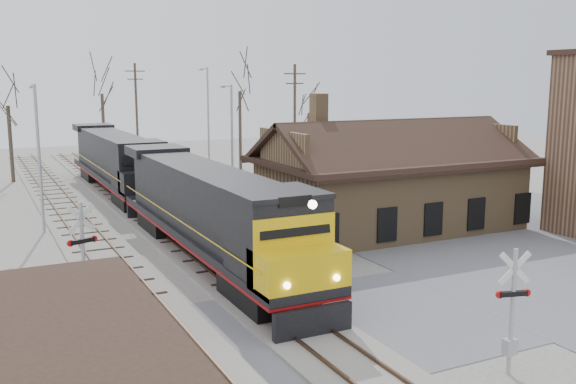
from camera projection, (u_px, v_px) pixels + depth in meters
name	position (u px, v px, depth m)	size (l,w,h in m)	color
ground	(305.00, 333.00, 22.30)	(140.00, 140.00, 0.00)	#A8A297
road	(305.00, 332.00, 22.30)	(60.00, 9.00, 0.03)	slate
parking_lot	(572.00, 246.00, 33.71)	(22.00, 26.00, 0.03)	slate
track_main	(178.00, 237.00, 35.52)	(3.40, 90.00, 0.24)	#A8A297
track_siding	(95.00, 246.00, 33.55)	(3.40, 90.00, 0.24)	#A8A297
depot	(390.00, 188.00, 37.72)	(15.20, 9.31, 7.90)	#8F704A
locomotive_lead	(212.00, 213.00, 30.15)	(3.18, 21.27, 4.73)	black
locomotive_trailing	(117.00, 161.00, 49.16)	(3.18, 21.27, 4.47)	black
crossbuck_near	(512.00, 316.00, 18.83)	(1.09, 0.37, 3.87)	#A5A8AD
crossbuck_far	(84.00, 261.00, 23.97)	(1.17, 0.48, 4.25)	#A5A8AD
streetlight_a	(38.00, 150.00, 36.19)	(0.25, 2.04, 8.44)	#A5A8AD
streetlight_b	(231.00, 136.00, 45.60)	(0.25, 2.04, 8.34)	#A5A8AD
streetlight_c	(208.00, 117.00, 56.72)	(0.25, 2.04, 9.74)	#A5A8AD
utility_pole_b	(137.00, 112.00, 65.21)	(2.00, 0.24, 10.31)	#382D23
utility_pole_c	(295.00, 121.00, 54.32)	(2.00, 0.24, 9.96)	#382D23
tree_b	(7.00, 93.00, 53.78)	(4.34, 4.34, 10.63)	#382D23
tree_c	(101.00, 82.00, 64.63)	(4.85, 4.85, 11.88)	#382D23
tree_d	(240.00, 78.00, 61.15)	(5.05, 5.05, 12.36)	#382D23
tree_e	(309.00, 105.00, 66.08)	(3.50, 3.50, 8.59)	#382D23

